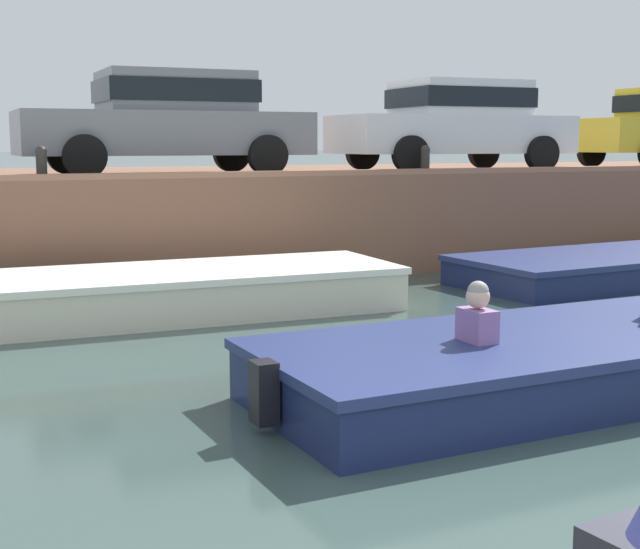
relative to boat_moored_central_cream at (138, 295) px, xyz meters
name	(u,v)px	position (x,y,z in m)	size (l,w,h in m)	color
ground_plane	(289,383)	(0.51, -3.46, -0.27)	(400.00, 400.00, 0.00)	#384C47
far_quay_wall	(104,219)	(0.51, 4.59, 0.51)	(60.00, 6.00, 1.57)	brown
far_wall_coping	(143,176)	(0.51, 1.71, 1.34)	(60.00, 0.24, 0.08)	#9F6C52
boat_moored_central_cream	(138,295)	(0.00, 0.00, 0.00)	(6.88, 2.06, 0.54)	silver
motorboat_passing	(611,353)	(3.06, -4.56, -0.02)	(7.09, 2.16, 0.98)	navy
car_centre_grey	(169,118)	(1.23, 3.01, 2.14)	(4.33, 1.94, 1.54)	slate
car_right_inner_white	(454,122)	(6.31, 3.00, 2.14)	(4.16, 2.13, 1.54)	white
mooring_bollard_mid	(41,162)	(-0.80, 1.84, 1.54)	(0.15, 0.15, 0.45)	#2D2B28
mooring_bollard_east	(425,158)	(5.04, 1.84, 1.54)	(0.15, 0.15, 0.45)	#2D2B28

